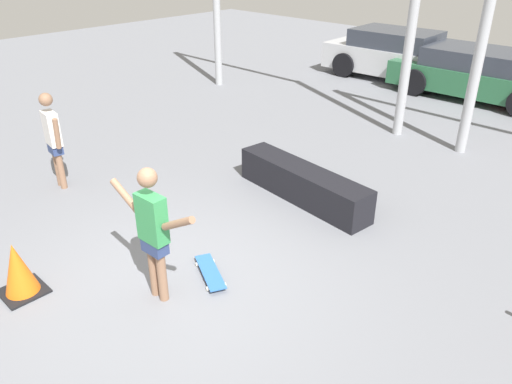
{
  "coord_description": "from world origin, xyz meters",
  "views": [
    {
      "loc": [
        4.2,
        -2.86,
        3.88
      ],
      "look_at": [
        0.03,
        1.45,
        0.76
      ],
      "focal_mm": 35.0,
      "sensor_mm": 36.0,
      "label": 1
    }
  ],
  "objects": [
    {
      "name": "parked_car_green",
      "position": [
        -0.6,
        10.44,
        0.63
      ],
      "size": [
        4.47,
        2.05,
        1.26
      ],
      "rotation": [
        0.0,
        0.0,
        0.02
      ],
      "color": "#28603D",
      "rests_on": "ground_plane"
    },
    {
      "name": "traffic_cone",
      "position": [
        -1.18,
        -1.36,
        0.34
      ],
      "size": [
        0.5,
        0.5,
        0.69
      ],
      "color": "black",
      "rests_on": "ground_plane"
    },
    {
      "name": "bystander",
      "position": [
        -3.54,
        0.35,
        0.92
      ],
      "size": [
        0.67,
        0.22,
        1.65
      ],
      "rotation": [
        0.0,
        0.0,
        3.01
      ],
      "color": "#8C664C",
      "rests_on": "ground_plane"
    },
    {
      "name": "grind_box",
      "position": [
        -0.28,
        2.87,
        0.27
      ],
      "size": [
        2.58,
        0.78,
        0.55
      ],
      "primitive_type": "cube",
      "rotation": [
        0.0,
        0.0,
        -0.11
      ],
      "color": "black",
      "rests_on": "ground_plane"
    },
    {
      "name": "ground_plane",
      "position": [
        0.0,
        0.0,
        0.0
      ],
      "size": [
        36.0,
        36.0,
        0.0
      ],
      "primitive_type": "plane",
      "color": "slate"
    },
    {
      "name": "parked_car_silver",
      "position": [
        -3.14,
        10.75,
        0.69
      ],
      "size": [
        4.4,
        2.04,
        1.4
      ],
      "rotation": [
        0.0,
        0.0,
        0.05
      ],
      "color": "#B7BABF",
      "rests_on": "ground_plane"
    },
    {
      "name": "skateboarder",
      "position": [
        0.07,
        -0.25,
        0.96
      ],
      "size": [
        1.4,
        0.22,
        1.69
      ],
      "rotation": [
        0.0,
        0.0,
        0.05
      ],
      "color": "#8C664C",
      "rests_on": "ground_plane"
    },
    {
      "name": "skateboard",
      "position": [
        0.21,
        0.43,
        0.06
      ],
      "size": [
        0.8,
        0.53,
        0.08
      ],
      "rotation": [
        0.0,
        0.0,
        -0.45
      ],
      "color": "#2D66B2",
      "rests_on": "ground_plane"
    }
  ]
}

